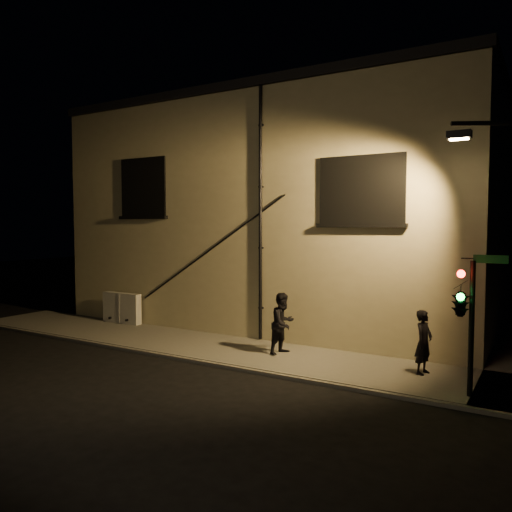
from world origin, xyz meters
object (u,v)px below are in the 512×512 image
Objects in this scene: pedestrian_b at (283,323)px; utility_cabinet at (122,308)px; pedestrian_a at (424,342)px; traffic_signal at (462,302)px.

utility_cabinet is at bearing 95.92° from pedestrian_b.
pedestrian_b reaches higher than utility_cabinet.
utility_cabinet is 0.98× the size of pedestrian_b.
pedestrian_a is at bearing -76.54° from pedestrian_b.
pedestrian_a is 2.14m from traffic_signal.
traffic_signal is at bearing -9.83° from utility_cabinet.
pedestrian_a is 4.06m from pedestrian_b.
utility_cabinet is 0.56× the size of traffic_signal.
utility_cabinet is 11.70m from pedestrian_a.
pedestrian_b is (7.61, -0.93, 0.32)m from utility_cabinet.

